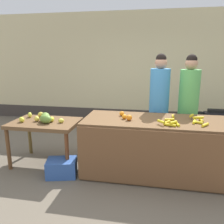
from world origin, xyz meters
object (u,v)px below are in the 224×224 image
produce_crate (62,168)px  produce_sack (102,137)px  vendor_woman_blue_shirt (159,106)px  parked_motorcycle (223,124)px  vendor_woman_green_shirt (188,107)px

produce_crate → produce_sack: bearing=71.1°
vendor_woman_blue_shirt → parked_motorcycle: bearing=33.9°
vendor_woman_green_shirt → produce_crate: (-1.93, -1.08, -0.79)m
vendor_woman_blue_shirt → produce_sack: bearing=176.9°
vendor_woman_green_shirt → produce_sack: vendor_woman_green_shirt is taller
parked_motorcycle → produce_crate: size_ratio=3.64×
vendor_woman_blue_shirt → parked_motorcycle: (1.36, 0.91, -0.52)m
parked_motorcycle → vendor_woman_green_shirt: bearing=-134.2°
produce_sack → produce_crate: bearing=-108.9°
vendor_woman_green_shirt → produce_sack: bearing=179.1°
vendor_woman_green_shirt → produce_sack: (-1.55, 0.03, -0.67)m
vendor_woman_green_shirt → produce_sack: size_ratio=3.69×
produce_crate → produce_sack: produce_sack is taller
produce_crate → produce_sack: (0.38, 1.11, 0.12)m
parked_motorcycle → produce_sack: size_ratio=3.25×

